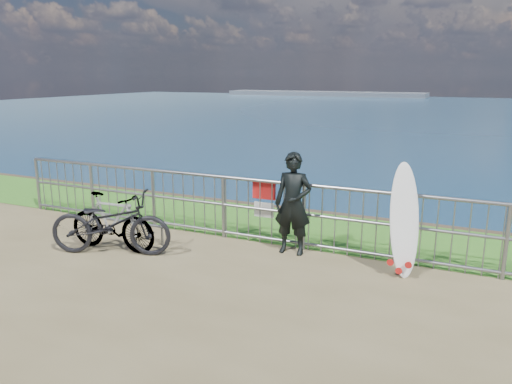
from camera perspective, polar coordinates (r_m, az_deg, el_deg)
The scene contains 8 objects.
grass_strip at distance 9.73m, azimuth 2.00°, elevation -3.63°, with size 120.00×120.00×0.00m, color #317720.
seascape at distance 160.66m, azimuth 7.77°, elevation 10.85°, with size 260.00×260.00×5.00m.
railing at distance 8.60m, azimuth -0.68°, elevation -1.97°, with size 10.06×0.10×1.13m.
surfer at distance 7.99m, azimuth 4.26°, elevation -1.34°, with size 0.60×0.40×1.66m, color black.
surfboard at distance 7.43m, azimuth 16.55°, elevation -3.58°, with size 0.56×0.54×1.65m.
bicycle_near at distance 8.35m, azimuth -16.30°, elevation -3.46°, with size 0.69×1.96×1.03m, color black.
bicycle_far at distance 8.53m, azimuth -16.15°, elevation -3.29°, with size 0.46×1.62×0.97m, color black.
bike_rack at distance 9.05m, azimuth -14.61°, elevation -3.51°, with size 1.71×0.05×0.36m.
Camera 1 is at (3.59, -5.88, 2.86)m, focal length 35.00 mm.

